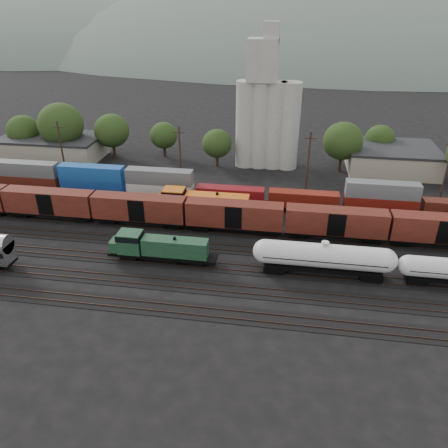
# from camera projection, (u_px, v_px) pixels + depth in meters

# --- Properties ---
(ground) EXTENTS (600.00, 600.00, 0.00)m
(ground) POSITION_uv_depth(u_px,v_px,m) (225.00, 248.00, 64.92)
(ground) COLOR black
(tracks) EXTENTS (180.00, 33.20, 0.20)m
(tracks) POSITION_uv_depth(u_px,v_px,m) (225.00, 248.00, 64.90)
(tracks) COLOR black
(tracks) RESTS_ON ground
(green_locomotive) EXTENTS (15.28, 2.70, 4.05)m
(green_locomotive) POSITION_uv_depth(u_px,v_px,m) (157.00, 247.00, 60.67)
(green_locomotive) COLOR black
(green_locomotive) RESTS_ON ground
(tank_car_a) EXTENTS (18.67, 3.34, 4.89)m
(tank_car_a) POSITION_uv_depth(u_px,v_px,m) (324.00, 257.00, 57.32)
(tank_car_a) COLOR silver
(tank_car_a) RESTS_ON ground
(orange_locomotive) EXTENTS (17.55, 2.93, 4.39)m
(orange_locomotive) POSITION_uv_depth(u_px,v_px,m) (200.00, 202.00, 73.28)
(orange_locomotive) COLOR black
(orange_locomotive) RESTS_ON ground
(boxcar_string) EXTENTS (169.00, 2.90, 4.20)m
(boxcar_string) POSITION_uv_depth(u_px,v_px,m) (234.00, 215.00, 67.74)
(boxcar_string) COLOR black
(boxcar_string) RESTS_ON ground
(container_wall) EXTENTS (178.40, 2.60, 5.80)m
(container_wall) POSITION_uv_depth(u_px,v_px,m) (271.00, 193.00, 75.90)
(container_wall) COLOR black
(container_wall) RESTS_ON ground
(grain_silo) EXTENTS (13.40, 5.00, 29.00)m
(grain_silo) POSITION_uv_depth(u_px,v_px,m) (267.00, 115.00, 90.68)
(grain_silo) COLOR #A6A398
(grain_silo) RESTS_ON ground
(industrial_sheds) EXTENTS (119.38, 17.26, 5.10)m
(industrial_sheds) POSITION_uv_depth(u_px,v_px,m) (280.00, 157.00, 93.64)
(industrial_sheds) COLOR #9E937F
(industrial_sheds) RESTS_ON ground
(tree_band) EXTENTS (169.04, 21.20, 14.51)m
(tree_band) POSITION_uv_depth(u_px,v_px,m) (282.00, 134.00, 92.71)
(tree_band) COLOR black
(tree_band) RESTS_ON ground
(utility_poles) EXTENTS (122.20, 0.36, 12.00)m
(utility_poles) POSITION_uv_depth(u_px,v_px,m) (243.00, 159.00, 81.25)
(utility_poles) COLOR black
(utility_poles) RESTS_ON ground
(distant_hills) EXTENTS (860.00, 286.00, 130.00)m
(distant_hills) POSITION_uv_depth(u_px,v_px,m) (317.00, 83.00, 298.47)
(distant_hills) COLOR #59665B
(distant_hills) RESTS_ON ground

